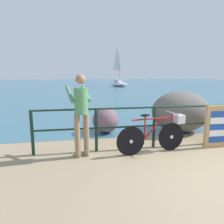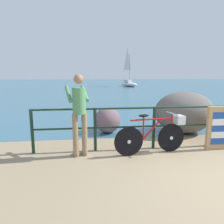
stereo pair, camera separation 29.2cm
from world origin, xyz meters
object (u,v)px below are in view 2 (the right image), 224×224
Objects in this scene: folded_deckchair_stack at (224,128)px; breakwater_boulder_main at (184,112)px; person_at_railing at (79,112)px; bicycle at (157,133)px; breakwater_boulder_left at (107,120)px; sailboat at (129,82)px.

breakwater_boulder_main is (-0.28, 1.48, 0.12)m from folded_deckchair_stack.
breakwater_boulder_main is (3.12, 1.50, -0.35)m from person_at_railing.
breakwater_boulder_main is (1.40, 1.55, 0.17)m from bicycle.
person_at_railing is 1.71× the size of folded_deckchair_stack.
folded_deckchair_stack is at bearing -34.04° from breakwater_boulder_left.
bicycle is 1.68m from folded_deckchair_stack.
sailboat reaches higher than person_at_railing.
breakwater_boulder_main reaches higher than breakwater_boulder_left.
person_at_railing is at bearing -154.30° from breakwater_boulder_main.
breakwater_boulder_main is at bearing 100.65° from folded_deckchair_stack.
sailboat is (3.58, 26.12, 0.07)m from breakwater_boulder_main.
bicycle is 2.07m from breakwater_boulder_left.
bicycle is 1.80m from person_at_railing.
breakwater_boulder_main is at bearing -27.96° from sailboat.
folded_deckchair_stack is 27.79m from sailboat.
breakwater_boulder_left is (0.78, 1.79, -0.60)m from person_at_railing.
sailboat is (3.30, 27.59, 0.19)m from folded_deckchair_stack.
sailboat is at bearing 77.09° from breakwater_boulder_left.
person_at_railing is 1.98× the size of breakwater_boulder_left.
breakwater_boulder_main is at bearing -7.09° from breakwater_boulder_left.
breakwater_boulder_left is at bearing 172.91° from breakwater_boulder_main.
folded_deckchair_stack is at bearing -103.80° from person_at_railing.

